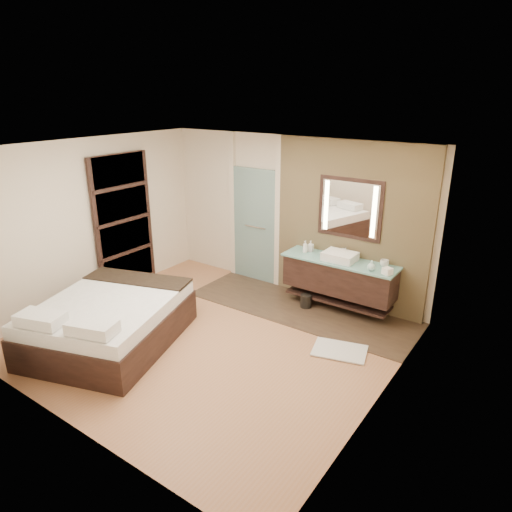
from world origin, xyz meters
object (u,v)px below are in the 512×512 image
Objects in this scene: vanity at (339,276)px; bed at (110,321)px; waste_bin at (306,301)px; mirror_unit at (350,208)px.

vanity reaches higher than bed.
vanity is 0.69m from waste_bin.
mirror_unit reaches higher than waste_bin.
bed is at bearing -124.11° from waste_bin.
bed reaches higher than waste_bin.
waste_bin is at bearing -132.75° from mirror_unit.
vanity is at bearing 28.75° from waste_bin.
vanity is 0.73× the size of bed.
vanity is at bearing -90.00° from mirror_unit.
mirror_unit is 1.67m from waste_bin.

